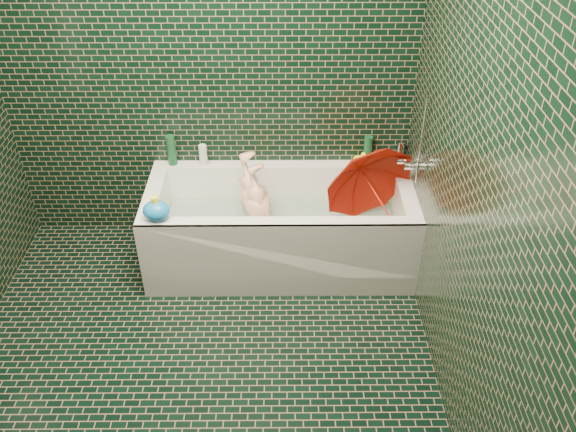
{
  "coord_description": "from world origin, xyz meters",
  "views": [
    {
      "loc": [
        0.48,
        -2.16,
        2.66
      ],
      "look_at": [
        0.5,
        0.82,
        0.5
      ],
      "focal_mm": 38.0,
      "sensor_mm": 36.0,
      "label": 1
    }
  ],
  "objects_px": {
    "child": "(262,218)",
    "bath_toy": "(156,210)",
    "rubber_duck": "(360,159)",
    "bathtub": "(280,235)",
    "umbrella": "(376,195)"
  },
  "relations": [
    {
      "from": "child",
      "to": "umbrella",
      "type": "relative_size",
      "value": 1.57
    },
    {
      "from": "bath_toy",
      "to": "umbrella",
      "type": "bearing_deg",
      "value": 9.28
    },
    {
      "from": "child",
      "to": "umbrella",
      "type": "height_order",
      "value": "umbrella"
    },
    {
      "from": "bathtub",
      "to": "rubber_duck",
      "type": "height_order",
      "value": "rubber_duck"
    },
    {
      "from": "bathtub",
      "to": "child",
      "type": "xyz_separation_m",
      "value": [
        -0.12,
        0.05,
        0.1
      ]
    },
    {
      "from": "rubber_duck",
      "to": "child",
      "type": "bearing_deg",
      "value": -155.26
    },
    {
      "from": "child",
      "to": "bath_toy",
      "type": "bearing_deg",
      "value": -77.67
    },
    {
      "from": "umbrella",
      "to": "rubber_duck",
      "type": "xyz_separation_m",
      "value": [
        -0.06,
        0.41,
        0.02
      ]
    },
    {
      "from": "bathtub",
      "to": "child",
      "type": "height_order",
      "value": "bathtub"
    },
    {
      "from": "child",
      "to": "rubber_duck",
      "type": "distance_m",
      "value": 0.77
    },
    {
      "from": "child",
      "to": "rubber_duck",
      "type": "relative_size",
      "value": 9.03
    },
    {
      "from": "bathtub",
      "to": "child",
      "type": "distance_m",
      "value": 0.17
    },
    {
      "from": "bath_toy",
      "to": "rubber_duck",
      "type": "bearing_deg",
      "value": 26.44
    },
    {
      "from": "child",
      "to": "bath_toy",
      "type": "relative_size",
      "value": 5.69
    },
    {
      "from": "rubber_duck",
      "to": "bath_toy",
      "type": "height_order",
      "value": "bath_toy"
    }
  ]
}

